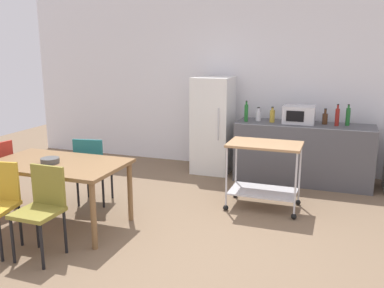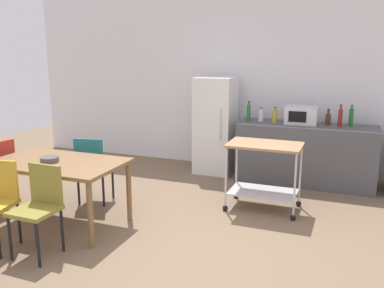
% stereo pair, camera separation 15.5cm
% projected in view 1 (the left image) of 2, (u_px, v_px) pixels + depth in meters
% --- Properties ---
extents(ground_plane, '(12.00, 12.00, 0.00)m').
position_uv_depth(ground_plane, '(188.00, 247.00, 4.31)').
color(ground_plane, brown).
extents(back_wall, '(8.40, 0.12, 2.90)m').
position_uv_depth(back_wall, '(254.00, 82.00, 6.92)').
color(back_wall, white).
rests_on(back_wall, ground_plane).
extents(kitchen_counter, '(2.00, 0.64, 0.90)m').
position_uv_depth(kitchen_counter, '(303.00, 153.00, 6.30)').
color(kitchen_counter, '#4C4C51').
rests_on(kitchen_counter, ground_plane).
extents(dining_table, '(1.50, 0.90, 0.75)m').
position_uv_depth(dining_table, '(58.00, 169.00, 4.71)').
color(dining_table, brown).
rests_on(dining_table, ground_plane).
extents(chair_teal, '(0.47, 0.47, 0.89)m').
position_uv_depth(chair_teal, '(92.00, 166.00, 5.39)').
color(chair_teal, '#1E666B').
rests_on(chair_teal, ground_plane).
extents(chair_olive, '(0.41, 0.41, 0.89)m').
position_uv_depth(chair_olive, '(42.00, 206.00, 4.04)').
color(chair_olive, olive).
rests_on(chair_olive, ground_plane).
extents(refrigerator, '(0.60, 0.63, 1.55)m').
position_uv_depth(refrigerator, '(213.00, 125.00, 6.80)').
color(refrigerator, white).
rests_on(refrigerator, ground_plane).
extents(kitchen_cart, '(0.91, 0.57, 0.85)m').
position_uv_depth(kitchen_cart, '(264.00, 165.00, 5.24)').
color(kitchen_cart, '#A37A51').
rests_on(kitchen_cart, ground_plane).
extents(bottle_sparkling_water, '(0.06, 0.06, 0.32)m').
position_uv_depth(bottle_sparkling_water, '(246.00, 113.00, 6.39)').
color(bottle_sparkling_water, '#1E6628').
rests_on(bottle_sparkling_water, kitchen_counter).
extents(bottle_vinegar, '(0.08, 0.08, 0.21)m').
position_uv_depth(bottle_vinegar, '(258.00, 115.00, 6.45)').
color(bottle_vinegar, silver).
rests_on(bottle_vinegar, kitchen_counter).
extents(bottle_soy_sauce, '(0.08, 0.08, 0.23)m').
position_uv_depth(bottle_soy_sauce, '(272.00, 116.00, 6.33)').
color(bottle_soy_sauce, gold).
rests_on(bottle_soy_sauce, kitchen_counter).
extents(microwave, '(0.46, 0.35, 0.26)m').
position_uv_depth(microwave, '(299.00, 115.00, 6.23)').
color(microwave, silver).
rests_on(microwave, kitchen_counter).
extents(bottle_wine, '(0.08, 0.08, 0.23)m').
position_uv_depth(bottle_wine, '(325.00, 118.00, 6.17)').
color(bottle_wine, '#4C2D19').
rests_on(bottle_wine, kitchen_counter).
extents(bottle_sesame_oil, '(0.06, 0.06, 0.32)m').
position_uv_depth(bottle_sesame_oil, '(337.00, 117.00, 6.03)').
color(bottle_sesame_oil, maroon).
rests_on(bottle_sesame_oil, kitchen_counter).
extents(bottle_hot_sauce, '(0.06, 0.06, 0.31)m').
position_uv_depth(bottle_hot_sauce, '(348.00, 116.00, 6.05)').
color(bottle_hot_sauce, '#1E6628').
rests_on(bottle_hot_sauce, kitchen_counter).
extents(fruit_bowl, '(0.21, 0.21, 0.06)m').
position_uv_depth(fruit_bowl, '(50.00, 160.00, 4.66)').
color(fruit_bowl, '#4C4C4C').
rests_on(fruit_bowl, dining_table).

